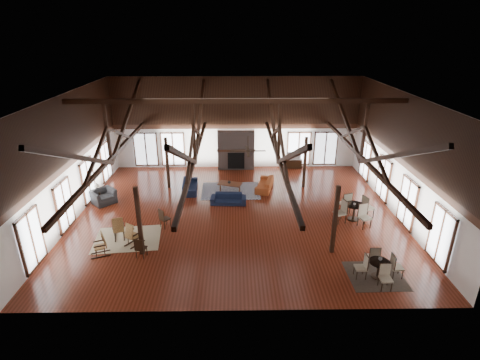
{
  "coord_description": "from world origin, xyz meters",
  "views": [
    {
      "loc": [
        -0.11,
        -16.98,
        8.86
      ],
      "look_at": [
        0.18,
        1.0,
        1.47
      ],
      "focal_mm": 28.0,
      "sensor_mm": 36.0,
      "label": 1
    }
  ],
  "objects_px": {
    "sofa_orange": "(265,184)",
    "cafe_table_far": "(354,209)",
    "sofa_navy_left": "(190,186)",
    "coffee_table": "(230,184)",
    "sofa_navy_front": "(228,199)",
    "armchair": "(103,196)",
    "tv_console": "(293,164)",
    "cafe_table_near": "(379,266)"
  },
  "relations": [
    {
      "from": "sofa_orange",
      "to": "cafe_table_far",
      "type": "xyz_separation_m",
      "value": [
        4.11,
        -3.88,
        0.26
      ]
    },
    {
      "from": "sofa_navy_left",
      "to": "coffee_table",
      "type": "relative_size",
      "value": 1.42
    },
    {
      "from": "sofa_navy_front",
      "to": "sofa_navy_left",
      "type": "distance_m",
      "value": 2.86
    },
    {
      "from": "cafe_table_near",
      "to": "tv_console",
      "type": "xyz_separation_m",
      "value": [
        -1.48,
        12.0,
        -0.19
      ]
    },
    {
      "from": "cafe_table_far",
      "to": "tv_console",
      "type": "bearing_deg",
      "value": 104.49
    },
    {
      "from": "sofa_navy_front",
      "to": "tv_console",
      "type": "distance_m",
      "value": 6.97
    },
    {
      "from": "cafe_table_near",
      "to": "sofa_orange",
      "type": "bearing_deg",
      "value": 113.39
    },
    {
      "from": "armchair",
      "to": "tv_console",
      "type": "height_order",
      "value": "armchair"
    },
    {
      "from": "sofa_orange",
      "to": "cafe_table_far",
      "type": "height_order",
      "value": "cafe_table_far"
    },
    {
      "from": "sofa_orange",
      "to": "cafe_table_near",
      "type": "bearing_deg",
      "value": 37.32
    },
    {
      "from": "sofa_orange",
      "to": "cafe_table_near",
      "type": "relative_size",
      "value": 1.14
    },
    {
      "from": "armchair",
      "to": "tv_console",
      "type": "distance_m",
      "value": 12.27
    },
    {
      "from": "sofa_navy_left",
      "to": "sofa_orange",
      "type": "height_order",
      "value": "sofa_orange"
    },
    {
      "from": "sofa_navy_left",
      "to": "tv_console",
      "type": "xyz_separation_m",
      "value": [
        6.55,
        3.73,
        -0.02
      ]
    },
    {
      "from": "coffee_table",
      "to": "cafe_table_near",
      "type": "height_order",
      "value": "cafe_table_near"
    },
    {
      "from": "sofa_navy_front",
      "to": "sofa_navy_left",
      "type": "bearing_deg",
      "value": 144.81
    },
    {
      "from": "armchair",
      "to": "cafe_table_far",
      "type": "height_order",
      "value": "cafe_table_far"
    },
    {
      "from": "sofa_orange",
      "to": "tv_console",
      "type": "distance_m",
      "value": 4.15
    },
    {
      "from": "sofa_navy_front",
      "to": "armchair",
      "type": "xyz_separation_m",
      "value": [
        -6.75,
        0.17,
        0.1
      ]
    },
    {
      "from": "sofa_navy_front",
      "to": "tv_console",
      "type": "bearing_deg",
      "value": 54.81
    },
    {
      "from": "coffee_table",
      "to": "cafe_table_far",
      "type": "distance_m",
      "value": 7.09
    },
    {
      "from": "sofa_navy_left",
      "to": "armchair",
      "type": "xyz_separation_m",
      "value": [
        -4.5,
        -1.59,
        0.08
      ]
    },
    {
      "from": "armchair",
      "to": "cafe_table_far",
      "type": "distance_m",
      "value": 13.14
    },
    {
      "from": "sofa_navy_front",
      "to": "armchair",
      "type": "distance_m",
      "value": 6.76
    },
    {
      "from": "tv_console",
      "to": "sofa_navy_left",
      "type": "bearing_deg",
      "value": -150.36
    },
    {
      "from": "armchair",
      "to": "cafe_table_near",
      "type": "distance_m",
      "value": 14.2
    },
    {
      "from": "sofa_navy_front",
      "to": "cafe_table_far",
      "type": "bearing_deg",
      "value": -14.26
    },
    {
      "from": "cafe_table_near",
      "to": "sofa_navy_front",
      "type": "bearing_deg",
      "value": 131.55
    },
    {
      "from": "cafe_table_near",
      "to": "sofa_navy_left",
      "type": "bearing_deg",
      "value": 134.11
    },
    {
      "from": "sofa_orange",
      "to": "tv_console",
      "type": "bearing_deg",
      "value": 162.02
    },
    {
      "from": "cafe_table_far",
      "to": "tv_console",
      "type": "xyz_separation_m",
      "value": [
        -1.91,
        7.4,
        -0.28
      ]
    },
    {
      "from": "sofa_navy_left",
      "to": "sofa_orange",
      "type": "relative_size",
      "value": 1.0
    },
    {
      "from": "cafe_table_far",
      "to": "cafe_table_near",
      "type": "bearing_deg",
      "value": -95.45
    },
    {
      "from": "tv_console",
      "to": "cafe_table_far",
      "type": "bearing_deg",
      "value": -75.51
    },
    {
      "from": "cafe_table_far",
      "to": "sofa_navy_left",
      "type": "bearing_deg",
      "value": 156.51
    },
    {
      "from": "sofa_navy_left",
      "to": "sofa_navy_front",
      "type": "bearing_deg",
      "value": -131.57
    },
    {
      "from": "sofa_navy_front",
      "to": "sofa_navy_left",
      "type": "height_order",
      "value": "sofa_navy_left"
    },
    {
      "from": "sofa_orange",
      "to": "sofa_navy_front",
      "type": "bearing_deg",
      "value": -32.99
    },
    {
      "from": "coffee_table",
      "to": "tv_console",
      "type": "height_order",
      "value": "tv_console"
    },
    {
      "from": "sofa_navy_left",
      "to": "armchair",
      "type": "relative_size",
      "value": 1.77
    },
    {
      "from": "sofa_orange",
      "to": "coffee_table",
      "type": "distance_m",
      "value": 2.07
    },
    {
      "from": "sofa_navy_left",
      "to": "cafe_table_far",
      "type": "relative_size",
      "value": 0.94
    }
  ]
}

